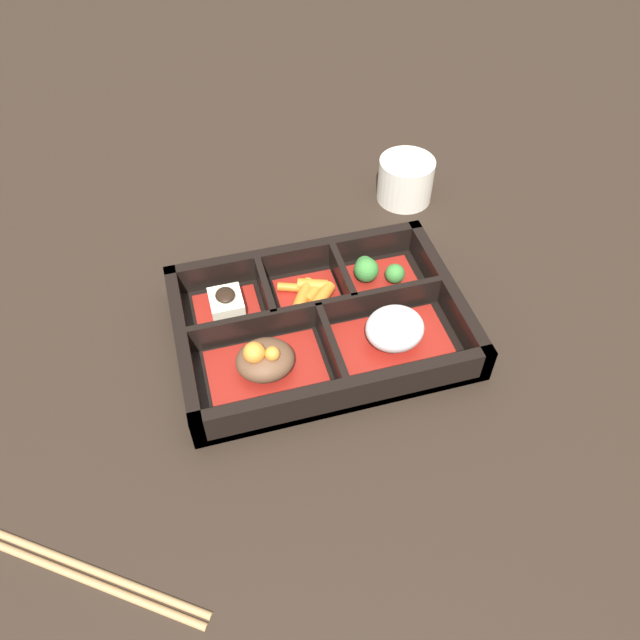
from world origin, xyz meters
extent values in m
plane|color=black|center=(0.00, 0.00, 0.00)|extent=(3.00, 3.00, 0.00)
cube|color=black|center=(0.00, 0.00, 0.01)|extent=(0.32, 0.23, 0.01)
cube|color=black|center=(0.00, -0.11, 0.02)|extent=(0.32, 0.01, 0.05)
cube|color=black|center=(0.00, 0.11, 0.02)|extent=(0.32, 0.01, 0.05)
cube|color=black|center=(-0.16, 0.00, 0.02)|extent=(0.01, 0.23, 0.05)
cube|color=black|center=(0.16, 0.00, 0.02)|extent=(0.01, 0.23, 0.05)
cube|color=black|center=(0.00, -0.01, 0.02)|extent=(0.30, 0.01, 0.05)
cube|color=black|center=(-0.04, -0.05, 0.02)|extent=(0.01, 0.09, 0.05)
cube|color=black|center=(0.05, -0.05, 0.02)|extent=(0.01, 0.09, 0.05)
cube|color=black|center=(0.00, 0.05, 0.02)|extent=(0.01, 0.11, 0.05)
cube|color=maroon|center=(-0.07, 0.04, 0.01)|extent=(0.13, 0.09, 0.01)
ellipsoid|color=silver|center=(-0.07, 0.04, 0.04)|extent=(0.07, 0.06, 0.04)
cube|color=maroon|center=(0.07, 0.04, 0.01)|extent=(0.13, 0.09, 0.01)
ellipsoid|color=brown|center=(0.07, 0.04, 0.03)|extent=(0.06, 0.06, 0.03)
sphere|color=orange|center=(0.08, 0.05, 0.05)|extent=(0.02, 0.02, 0.02)
sphere|color=orange|center=(0.07, 0.05, 0.05)|extent=(0.02, 0.02, 0.02)
cube|color=maroon|center=(-0.09, -0.05, 0.01)|extent=(0.08, 0.07, 0.01)
sphere|color=#387A33|center=(-0.08, -0.07, 0.03)|extent=(0.02, 0.02, 0.02)
sphere|color=#387A33|center=(-0.11, -0.05, 0.03)|extent=(0.02, 0.02, 0.02)
sphere|color=#387A33|center=(-0.07, -0.06, 0.03)|extent=(0.03, 0.03, 0.03)
cube|color=maroon|center=(0.00, -0.05, 0.01)|extent=(0.07, 0.07, 0.01)
cylinder|color=orange|center=(-0.01, -0.05, 0.02)|extent=(0.03, 0.03, 0.01)
cylinder|color=orange|center=(-0.01, -0.06, 0.02)|extent=(0.04, 0.03, 0.02)
cylinder|color=orange|center=(-0.01, -0.04, 0.02)|extent=(0.04, 0.04, 0.02)
cylinder|color=orange|center=(0.01, -0.06, 0.02)|extent=(0.05, 0.03, 0.01)
cylinder|color=orange|center=(0.01, -0.05, 0.02)|extent=(0.04, 0.05, 0.01)
cube|color=maroon|center=(0.10, -0.05, 0.01)|extent=(0.08, 0.07, 0.01)
cube|color=beige|center=(0.10, -0.05, 0.03)|extent=(0.04, 0.04, 0.02)
ellipsoid|color=black|center=(0.10, -0.05, 0.04)|extent=(0.02, 0.03, 0.01)
cylinder|color=beige|center=(-0.19, -0.22, 0.03)|extent=(0.08, 0.08, 0.06)
cylinder|color=#597A38|center=(-0.19, -0.22, 0.06)|extent=(0.06, 0.06, 0.01)
cylinder|color=#A87F51|center=(0.26, 0.21, 0.00)|extent=(0.18, 0.13, 0.01)
cylinder|color=#A87F51|center=(0.27, 0.22, 0.00)|extent=(0.18, 0.13, 0.01)
camera|label=1|loc=(0.13, 0.45, 0.56)|focal=35.00mm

